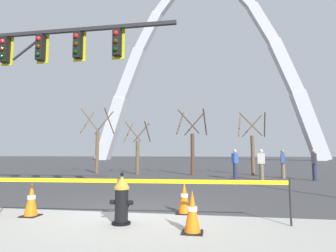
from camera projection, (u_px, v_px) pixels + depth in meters
ground_plane at (131, 213)px, 6.53m from camera, size 240.00×240.00×0.00m
fire_hydrant at (122, 200)px, 5.48m from camera, size 0.46×0.48×0.99m
caution_tape_barrier at (136, 190)px, 5.66m from camera, size 5.99×0.40×0.89m
traffic_cone_by_hydrant at (31, 200)px, 6.14m from camera, size 0.36×0.36×0.73m
traffic_cone_mid_sidewalk at (192, 212)px, 4.86m from camera, size 0.36×0.36×0.73m
traffic_cone_curb_edge at (184, 198)px, 6.42m from camera, size 0.36×0.36×0.73m
traffic_signal_gantry at (29, 66)px, 9.87m from camera, size 7.82×0.44×6.00m
monument_arch at (204, 74)px, 58.80m from camera, size 46.69×2.58×40.68m
tree_far_left at (97, 145)px, 19.63m from camera, size 2.05×2.06×4.45m
tree_left_mid at (138, 151)px, 18.62m from camera, size 1.61×1.62×3.47m
tree_center_left at (192, 146)px, 17.96m from camera, size 1.91×1.92×4.13m
tree_center_right at (252, 147)px, 17.99m from camera, size 1.82×1.83×3.94m
pedestrian_walking_left at (283, 163)px, 15.58m from camera, size 0.24×0.36×1.59m
pedestrian_standing_center at (235, 164)px, 15.16m from camera, size 0.38×0.39×1.59m
pedestrian_walking_right at (261, 164)px, 14.57m from camera, size 0.38×0.28×1.59m
pedestrian_near_trees at (314, 164)px, 14.30m from camera, size 0.34×0.39×1.59m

